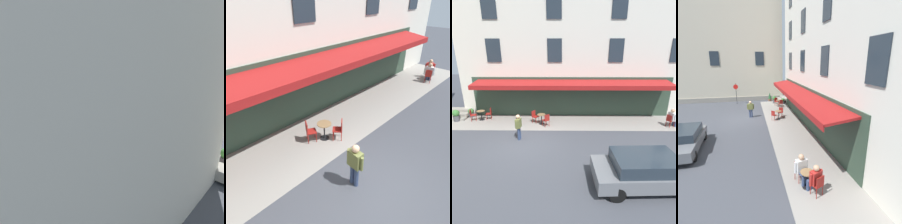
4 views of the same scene
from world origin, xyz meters
TOP-DOWN VIEW (x-y plane):
  - ground_plane at (0.00, 0.00)m, footprint 70.00×70.00m
  - sidewalk_cafe_terrace at (-3.25, -3.40)m, footprint 20.50×3.20m
  - cafe_table_mid_terrace at (-0.73, -3.01)m, footprint 0.60×0.60m
  - cafe_chair_red_facing_street at (-1.14, -2.53)m, footprint 0.56×0.56m
  - cafe_chair_red_near_door at (-0.18, -3.32)m, footprint 0.54×0.54m
  - cafe_table_streetside at (-10.46, -2.71)m, footprint 0.60×0.60m
  - cafe_chair_red_under_awning at (-9.86, -2.53)m, footprint 0.50×0.50m
  - cafe_chair_red_corner_right at (-11.04, -2.98)m, footprint 0.53×0.53m
  - seated_patron_in_white at (-10.07, -2.59)m, footprint 0.63×0.66m
  - seated_companion_in_red at (-10.84, -2.89)m, footprint 0.64×0.62m
  - walking_pedestrian_in_olive at (0.30, -0.52)m, footprint 0.29×0.65m

SIDE VIEW (x-z plane):
  - ground_plane at x=0.00m, z-range 0.00..0.00m
  - sidewalk_cafe_terrace at x=-3.25m, z-range 0.00..0.01m
  - cafe_table_mid_terrace at x=-0.73m, z-range 0.12..0.87m
  - cafe_table_streetside at x=-10.46m, z-range 0.12..0.87m
  - cafe_chair_red_facing_street at x=-1.14m, z-range 0.09..1.00m
  - cafe_chair_red_near_door at x=-0.18m, z-range 0.09..1.00m
  - cafe_chair_red_under_awning at x=-9.86m, z-range 0.09..1.00m
  - cafe_chair_red_corner_right at x=-11.04m, z-range 0.09..1.00m
  - seated_companion_in_red at x=-10.84m, z-range 0.05..1.36m
  - seated_patron_in_white at x=-10.07m, z-range 0.04..1.38m
  - walking_pedestrian_in_olive at x=0.30m, z-range 0.13..1.71m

